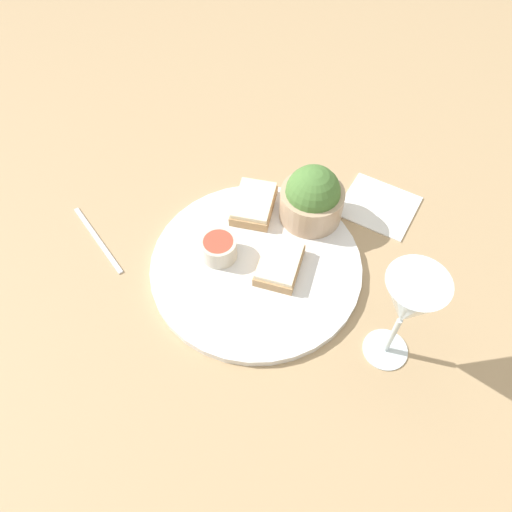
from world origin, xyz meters
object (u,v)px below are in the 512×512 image
Objects in this scene: wine_glass at (408,305)px; cheese_toast_far at (280,263)px; fork at (97,239)px; salad_bowl at (312,198)px; cheese_toast_near at (254,204)px; napkin at (379,205)px; sauce_ramekin at (219,248)px.

cheese_toast_far is at bearing 63.70° from wine_glass.
fork is (-0.02, 0.31, -0.02)m from cheese_toast_far.
cheese_toast_near is (-0.01, 0.10, -0.03)m from salad_bowl.
fork is at bearing 81.61° from wine_glass.
cheese_toast_near is 0.22m from napkin.
cheese_toast_near is (0.11, -0.03, -0.01)m from sauce_ramekin.
sauce_ramekin is at bearing 134.43° from salad_bowl.
fork is at bearing 93.11° from cheese_toast_far.
cheese_toast_far is 0.23m from napkin.
cheese_toast_far is (-0.11, -0.07, -0.00)m from cheese_toast_near.
sauce_ramekin is 0.43× the size of fork.
sauce_ramekin is 0.11m from cheese_toast_near.
cheese_toast_near is 0.34m from wine_glass.
cheese_toast_near is 0.27m from fork.
salad_bowl is at bearing -83.32° from cheese_toast_near.
sauce_ramekin is at bearing -85.90° from fork.
napkin is (0.07, -0.21, -0.02)m from cheese_toast_near.
wine_glass is (-0.21, -0.16, 0.08)m from salad_bowl.
wine_glass is 0.31m from napkin.
fork is at bearing 112.17° from salad_bowl.
wine_glass is 1.26× the size of napkin.
salad_bowl is at bearing 36.83° from wine_glass.
cheese_toast_far is at bearing 168.47° from salad_bowl.
sauce_ramekin reaches higher than cheese_toast_near.
sauce_ramekin is at bearing 72.63° from wine_glass.
cheese_toast_near reaches higher than napkin.
cheese_toast_near is at bearing -62.32° from fork.
napkin is (0.18, -0.14, -0.02)m from cheese_toast_far.
fork is at bearing 117.68° from cheese_toast_near.
cheese_toast_far is 0.60× the size of napkin.
wine_glass is at bearing -170.79° from napkin.
fork is at bearing 114.02° from napkin.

